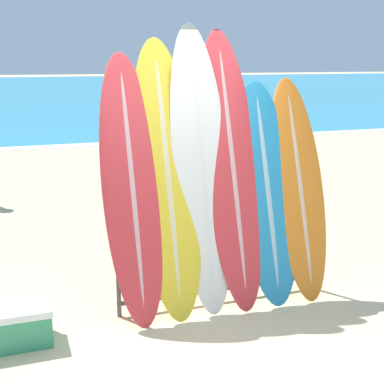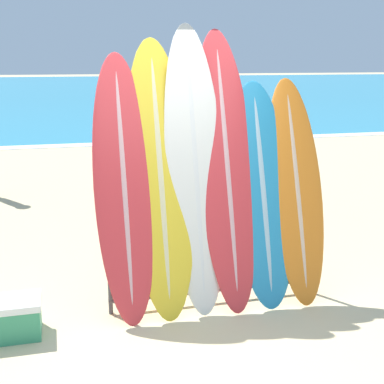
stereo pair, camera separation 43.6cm
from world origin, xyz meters
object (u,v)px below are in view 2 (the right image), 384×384
Objects in this scene: surfboard_slot_5 at (296,190)px; person_mid_beach at (164,151)px; surfboard_slot_0 at (124,187)px; surfboard_slot_4 at (262,193)px; surfboard_slot_1 at (160,177)px; surfboard_slot_2 at (195,168)px; cooler_box at (8,318)px; person_far_right at (257,147)px; person_far_left at (191,129)px; surfboard_rack at (213,255)px; surfboard_slot_3 at (226,168)px.

surfboard_slot_5 reaches higher than person_mid_beach.
surfboard_slot_0 is 1.29m from surfboard_slot_4.
surfboard_slot_5 reaches higher than surfboard_slot_4.
surfboard_slot_0 is 0.95× the size of surfboard_slot_1.
surfboard_slot_1 is 0.33m from surfboard_slot_2.
cooler_box is at bearing -175.15° from surfboard_slot_5.
surfboard_slot_1 is 1.18× the size of surfboard_slot_5.
surfboard_slot_4 reaches higher than person_far_right.
surfboard_slot_5 is at bearing 4.85° from cooler_box.
person_far_left is 6.23m from cooler_box.
surfboard_slot_0 is at bearing 14.40° from cooler_box.
surfboard_slot_4 is 0.99× the size of surfboard_slot_5.
person_far_left is at bearing 69.50° from surfboard_slot_0.
surfboard_rack is 0.84m from surfboard_slot_2.
surfboard_slot_0 is at bearing 58.38° from person_far_right.
surfboard_rack is at bearing -176.75° from surfboard_slot_4.
person_far_right reaches higher than cooler_box.
person_mid_beach reaches higher than surfboard_rack.
person_mid_beach is 0.93× the size of person_far_right.
surfboard_slot_0 is 1.11× the size of surfboard_slot_5.
surfboard_slot_2 is 1.24× the size of surfboard_slot_5.
surfboard_slot_1 reaches higher than cooler_box.
person_far_right is (2.16, 3.20, -0.32)m from surfboard_slot_1.
surfboard_slot_0 is at bearing -175.17° from surfboard_slot_1.
surfboard_slot_5 is (0.34, 0.00, 0.01)m from surfboard_slot_4.
surfboard_slot_3 is (0.95, 0.03, 0.11)m from surfboard_slot_0.
surfboard_slot_2 reaches higher than surfboard_slot_4.
surfboard_slot_0 is 1.63m from surfboard_slot_5.
surfboard_slot_5 is at bearing 2.02° from surfboard_rack.
surfboard_slot_0 is at bearing -178.07° from surfboard_slot_3.
person_mid_beach is at bearing 85.60° from surfboard_rack.
person_mid_beach is at bearing 98.35° from surfboard_slot_5.
surfboard_rack is 1.19× the size of person_far_right.
person_far_right is 3.05× the size of cooler_box.
surfboard_slot_4 is at bearing -179.71° from surfboard_slot_5.
surfboard_slot_1 is (0.33, 0.03, 0.06)m from surfboard_slot_0.
surfboard_slot_3 is at bearing 0.38° from surfboard_slot_1.
surfboard_slot_3 is 3.60m from person_mid_beach.
person_mid_beach is at bearing 93.04° from surfboard_slot_4.
cooler_box is (-2.96, -5.43, -0.80)m from person_far_left.
cooler_box is (-1.35, -0.29, -1.06)m from surfboard_slot_1.
person_mid_beach is at bearing 61.36° from cooler_box.
person_far_right is at bearing 55.96° from surfboard_slot_1.
person_far_left is (1.60, 5.14, -0.26)m from surfboard_slot_1.
surfboard_rack is 1.00m from surfboard_slot_5.
surfboard_slot_4 reaches higher than person_mid_beach.
surfboard_slot_2 reaches higher than person_mid_beach.
person_far_right reaches higher than person_mid_beach.
cooler_box is at bearing -173.89° from surfboard_rack.
surfboard_slot_3 is at bearing 70.26° from person_far_right.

